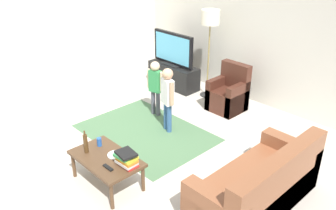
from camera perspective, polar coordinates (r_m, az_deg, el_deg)
The scene contains 17 objects.
ground at distance 5.58m, azimuth -4.52°, elevation -7.88°, with size 7.80×7.80×0.00m, color beige.
wall_back at distance 7.13m, azimuth 14.40°, elevation 10.90°, with size 6.00×0.12×2.70m, color silver.
wall_left at distance 7.45m, azimuth -19.98°, elevation 10.80°, with size 0.12×6.00×2.70m, color silver.
area_rug at distance 6.13m, azimuth -3.59°, elevation -4.41°, with size 2.20×1.60×0.01m, color #4C724C.
tv_stand at distance 7.90m, azimuth 0.89°, elevation 4.72°, with size 1.20×0.44×0.50m.
tv at distance 7.69m, azimuth 0.81°, elevation 8.88°, with size 1.10×0.28×0.71m.
couch at distance 4.59m, azimuth 14.63°, elevation -12.70°, with size 0.80×1.80×0.86m.
armchair at distance 6.91m, azimuth 9.75°, elevation 1.61°, with size 0.60×0.60×0.90m.
floor_lamp at distance 7.09m, azimuth 6.78°, elevation 13.05°, with size 0.36×0.36×1.78m.
child_near_tv at distance 6.47m, azimuth -2.04°, elevation 3.46°, with size 0.34×0.17×1.05m.
child_center at distance 5.90m, azimuth -0.07°, elevation 1.73°, with size 0.36×0.20×1.13m.
coffee_table at distance 4.84m, azimuth -9.84°, elevation -8.73°, with size 1.00×0.60×0.42m.
book_stack at distance 4.58m, azimuth -6.67°, elevation -8.51°, with size 0.29×0.24×0.19m.
bottle at distance 4.89m, azimuth -13.04°, elevation -6.00°, with size 0.06×0.06×0.33m.
tv_remote at distance 4.60m, azimuth -9.57°, elevation -9.84°, with size 0.17×0.05×0.02m, color black.
soda_can at distance 5.04m, azimuth -10.94°, elevation -5.83°, with size 0.07×0.07×0.12m, color #2659B2.
plate at distance 4.83m, azimuth -8.37°, elevation -7.89°, with size 0.22×0.22×0.02m.
Camera 1 is at (3.65, -2.87, 3.08)m, focal length 38.09 mm.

